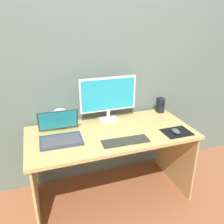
# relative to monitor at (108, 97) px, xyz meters

# --- Properties ---
(ground_plane) EXTENTS (8.00, 8.00, 0.00)m
(ground_plane) POSITION_rel_monitor_xyz_m (-0.06, -0.26, -0.96)
(ground_plane) COLOR #985837
(wall_back) EXTENTS (6.00, 0.04, 2.50)m
(wall_back) POSITION_rel_monitor_xyz_m (-0.06, 0.16, 0.29)
(wall_back) COLOR slate
(wall_back) RESTS_ON ground_plane
(desk) EXTENTS (1.49, 0.71, 0.71)m
(desk) POSITION_rel_monitor_xyz_m (-0.06, -0.26, -0.39)
(desk) COLOR tan
(desk) RESTS_ON ground_plane
(monitor) EXTENTS (0.56, 0.14, 0.44)m
(monitor) POSITION_rel_monitor_xyz_m (0.00, 0.00, 0.00)
(monitor) COLOR silver
(monitor) RESTS_ON desk
(speaker_right) EXTENTS (0.07, 0.08, 0.16)m
(speaker_right) POSITION_rel_monitor_xyz_m (0.59, 0.01, -0.16)
(speaker_right) COLOR black
(speaker_right) RESTS_ON desk
(laptop) EXTENTS (0.36, 0.34, 0.23)m
(laptop) POSITION_rel_monitor_xyz_m (-0.51, -0.24, -0.20)
(laptop) COLOR #2D3E4A
(laptop) RESTS_ON desk
(fishbowl) EXTENTS (0.18, 0.18, 0.18)m
(fishbowl) POSITION_rel_monitor_xyz_m (-0.47, 0.01, -0.16)
(fishbowl) COLOR silver
(fishbowl) RESTS_ON desk
(keyboard_external) EXTENTS (0.40, 0.14, 0.01)m
(keyboard_external) POSITION_rel_monitor_xyz_m (-0.00, -0.47, -0.24)
(keyboard_external) COLOR #2D3027
(keyboard_external) RESTS_ON desk
(mousepad) EXTENTS (0.25, 0.20, 0.00)m
(mousepad) POSITION_rel_monitor_xyz_m (0.49, -0.46, -0.24)
(mousepad) COLOR black
(mousepad) RESTS_ON desk
(mouse) EXTENTS (0.06, 0.10, 0.04)m
(mouse) POSITION_rel_monitor_xyz_m (0.47, -0.48, -0.22)
(mouse) COLOR #434A47
(mouse) RESTS_ON mousepad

